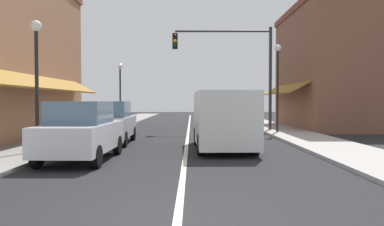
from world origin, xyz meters
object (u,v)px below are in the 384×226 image
(street_lamp_left_near, at_px, (37,64))
(street_lamp_left_far, at_px, (121,84))
(parked_car_nearest_left, at_px, (82,131))
(traffic_signal_mast_arm, at_px, (238,60))
(parked_car_second_left, at_px, (111,123))
(street_lamp_right_mid, at_px, (278,74))
(van_in_lane, at_px, (223,118))

(street_lamp_left_near, relative_size, street_lamp_left_far, 0.97)
(parked_car_nearest_left, distance_m, street_lamp_left_far, 17.96)
(street_lamp_left_near, bearing_deg, traffic_signal_mast_arm, 51.92)
(parked_car_second_left, height_order, traffic_signal_mast_arm, traffic_signal_mast_arm)
(traffic_signal_mast_arm, xyz_separation_m, street_lamp_right_mid, (1.97, -1.82, -0.96))
(traffic_signal_mast_arm, bearing_deg, street_lamp_right_mid, -42.75)
(van_in_lane, xyz_separation_m, street_lamp_right_mid, (3.47, 6.65, 2.09))
(street_lamp_left_far, bearing_deg, traffic_signal_mast_arm, -39.13)
(parked_car_nearest_left, height_order, street_lamp_right_mid, street_lamp_right_mid)
(van_in_lane, bearing_deg, street_lamp_left_near, -168.81)
(traffic_signal_mast_arm, distance_m, street_lamp_left_near, 12.62)
(street_lamp_right_mid, bearing_deg, van_in_lane, -117.54)
(street_lamp_left_far, bearing_deg, street_lamp_right_mid, -39.88)
(van_in_lane, distance_m, street_lamp_right_mid, 7.79)
(street_lamp_left_near, relative_size, street_lamp_right_mid, 0.92)
(parked_car_second_left, xyz_separation_m, street_lamp_left_near, (-1.68, -3.42, 2.14))
(parked_car_second_left, xyz_separation_m, traffic_signal_mast_arm, (6.07, 6.48, 3.32))
(traffic_signal_mast_arm, distance_m, street_lamp_right_mid, 2.85)
(parked_car_nearest_left, bearing_deg, street_lamp_left_near, 145.99)
(parked_car_second_left, xyz_separation_m, van_in_lane, (4.57, -1.99, 0.27))
(parked_car_second_left, relative_size, street_lamp_left_near, 0.93)
(parked_car_nearest_left, bearing_deg, parked_car_second_left, 92.61)
(traffic_signal_mast_arm, bearing_deg, parked_car_nearest_left, -117.96)
(parked_car_second_left, xyz_separation_m, street_lamp_left_far, (-1.96, 13.01, 2.21))
(street_lamp_left_far, bearing_deg, parked_car_second_left, -81.43)
(traffic_signal_mast_arm, bearing_deg, van_in_lane, -100.02)
(parked_car_nearest_left, bearing_deg, street_lamp_left_far, 97.66)
(street_lamp_right_mid, bearing_deg, parked_car_second_left, -149.92)
(parked_car_nearest_left, xyz_separation_m, traffic_signal_mast_arm, (5.93, 11.17, 3.32))
(parked_car_second_left, bearing_deg, parked_car_nearest_left, -89.75)
(street_lamp_right_mid, xyz_separation_m, street_lamp_left_far, (-10.00, 8.36, -0.14))
(street_lamp_left_near, height_order, street_lamp_left_far, street_lamp_left_far)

